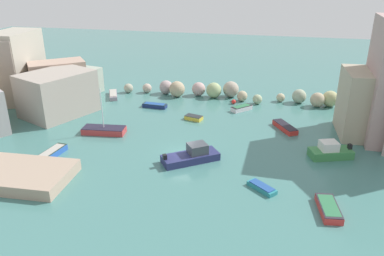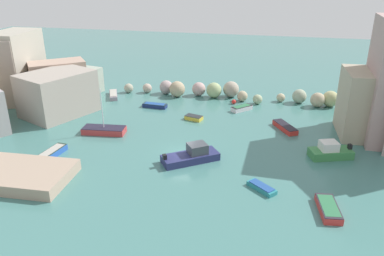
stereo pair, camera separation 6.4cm
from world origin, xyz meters
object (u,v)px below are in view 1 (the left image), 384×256
object	(u,v)px
channel_buoy	(234,102)
moored_boat_5	(155,105)
moored_boat_1	(194,118)
moored_boat_4	(330,151)
moored_boat_6	(329,208)
moored_boat_8	(242,108)
moored_boat_3	(104,130)
moored_boat_0	(192,156)
moored_boat_7	(113,95)
moored_boat_2	(262,187)
moored_boat_9	(285,127)
stone_dock	(18,175)

from	to	relation	value
channel_buoy	moored_boat_5	size ratio (longest dim) A/B	0.19
moored_boat_1	moored_boat_4	distance (m)	17.88
moored_boat_6	moored_boat_8	size ratio (longest dim) A/B	1.28
moored_boat_1	moored_boat_3	distance (m)	11.70
moored_boat_0	moored_boat_5	bearing A→B (deg)	85.25
channel_buoy	moored_boat_6	size ratio (longest dim) A/B	0.17
moored_boat_8	channel_buoy	bearing A→B (deg)	72.78
moored_boat_4	moored_boat_7	distance (m)	33.57
moored_boat_2	moored_boat_8	xyz separation A→B (m)	(-3.96, 20.28, 0.12)
moored_boat_2	moored_boat_9	xyz separation A→B (m)	(1.97, 14.64, 0.09)
moored_boat_7	moored_boat_0	bearing A→B (deg)	18.02
moored_boat_1	moored_boat_3	bearing A→B (deg)	-128.97
moored_boat_1	moored_boat_9	xyz separation A→B (m)	(11.69, -0.70, 0.05)
moored_boat_0	moored_boat_5	xyz separation A→B (m)	(-8.82, 14.75, -0.31)
moored_boat_4	moored_boat_6	distance (m)	10.30
moored_boat_1	moored_boat_3	world-z (taller)	moored_boat_3
moored_boat_1	moored_boat_2	world-z (taller)	moored_boat_1
moored_boat_2	moored_boat_7	distance (m)	32.49
stone_dock	moored_boat_0	world-z (taller)	moored_boat_0
moored_boat_3	moored_boat_9	xyz separation A→B (m)	(21.26, 6.03, -0.08)
moored_boat_1	moored_boat_2	xyz separation A→B (m)	(9.72, -15.35, -0.05)
moored_boat_0	moored_boat_6	bearing A→B (deg)	-61.32
moored_boat_7	moored_boat_1	bearing A→B (deg)	40.37
moored_boat_2	moored_boat_6	bearing A→B (deg)	-161.43
moored_boat_1	moored_boat_3	size ratio (longest dim) A/B	0.44
moored_boat_5	moored_boat_6	world-z (taller)	moored_boat_6
moored_boat_2	moored_boat_3	distance (m)	21.12
stone_dock	moored_boat_2	bearing A→B (deg)	8.52
stone_dock	moored_boat_4	world-z (taller)	moored_boat_4
stone_dock	moored_boat_9	world-z (taller)	stone_dock
moored_boat_6	moored_boat_8	bearing A→B (deg)	15.13
moored_boat_8	moored_boat_3	bearing A→B (deg)	170.38
moored_boat_2	moored_boat_5	size ratio (longest dim) A/B	0.81
stone_dock	moored_boat_8	distance (m)	29.96
moored_boat_5	channel_buoy	bearing A→B (deg)	24.06
moored_boat_4	moored_boat_6	xyz separation A→B (m)	(-1.08, -10.24, -0.34)
moored_boat_3	moored_boat_0	bearing A→B (deg)	-27.32
moored_boat_5	moored_boat_2	bearing A→B (deg)	-45.56
moored_boat_0	moored_boat_1	xyz separation A→B (m)	(-2.35, 11.34, -0.34)
moored_boat_3	moored_boat_1	bearing A→B (deg)	28.94
stone_dock	moored_boat_5	bearing A→B (deg)	74.35
moored_boat_0	moored_boat_4	size ratio (longest dim) A/B	1.27
moored_boat_0	moored_boat_3	bearing A→B (deg)	123.25
moored_boat_7	moored_boat_8	bearing A→B (deg)	60.47
moored_boat_1	moored_boat_4	bearing A→B (deg)	-8.20
moored_boat_0	moored_boat_4	xyz separation A→B (m)	(13.97, 4.04, 0.06)
stone_dock	moored_boat_0	xyz separation A→B (m)	(15.01, 7.36, 0.06)
moored_boat_5	moored_boat_6	bearing A→B (deg)	-40.33
moored_boat_3	moored_boat_8	world-z (taller)	moored_boat_3
stone_dock	moored_boat_1	distance (m)	22.59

